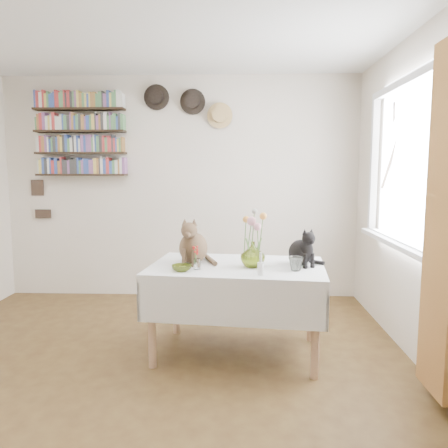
{
  "coord_description": "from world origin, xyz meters",
  "views": [
    {
      "loc": [
        0.67,
        -2.71,
        1.45
      ],
      "look_at": [
        0.56,
        0.53,
        1.05
      ],
      "focal_mm": 35.0,
      "sensor_mm": 36.0,
      "label": 1
    }
  ],
  "objects_px": {
    "dining_table": "(237,287)",
    "flower_vase": "(253,254)",
    "bookshelf_unit": "(80,135)",
    "tabby_cat": "(193,239)",
    "black_cat": "(301,246)"
  },
  "relations": [
    {
      "from": "dining_table",
      "to": "flower_vase",
      "type": "xyz_separation_m",
      "value": [
        0.12,
        -0.07,
        0.27
      ]
    },
    {
      "from": "dining_table",
      "to": "bookshelf_unit",
      "type": "relative_size",
      "value": 1.42
    },
    {
      "from": "dining_table",
      "to": "flower_vase",
      "type": "height_order",
      "value": "flower_vase"
    },
    {
      "from": "tabby_cat",
      "to": "bookshelf_unit",
      "type": "distance_m",
      "value": 2.23
    },
    {
      "from": "flower_vase",
      "to": "bookshelf_unit",
      "type": "bearing_deg",
      "value": 139.61
    },
    {
      "from": "tabby_cat",
      "to": "black_cat",
      "type": "height_order",
      "value": "tabby_cat"
    },
    {
      "from": "dining_table",
      "to": "flower_vase",
      "type": "distance_m",
      "value": 0.31
    },
    {
      "from": "dining_table",
      "to": "bookshelf_unit",
      "type": "bearing_deg",
      "value": 138.96
    },
    {
      "from": "dining_table",
      "to": "black_cat",
      "type": "xyz_separation_m",
      "value": [
        0.49,
        0.03,
        0.33
      ]
    },
    {
      "from": "dining_table",
      "to": "black_cat",
      "type": "bearing_deg",
      "value": 3.04
    },
    {
      "from": "flower_vase",
      "to": "bookshelf_unit",
      "type": "distance_m",
      "value": 2.67
    },
    {
      "from": "tabby_cat",
      "to": "flower_vase",
      "type": "relative_size",
      "value": 1.92
    },
    {
      "from": "dining_table",
      "to": "tabby_cat",
      "type": "bearing_deg",
      "value": 167.27
    },
    {
      "from": "black_cat",
      "to": "bookshelf_unit",
      "type": "xyz_separation_m",
      "value": [
        -2.25,
        1.5,
        0.98
      ]
    },
    {
      "from": "black_cat",
      "to": "bookshelf_unit",
      "type": "distance_m",
      "value": 2.88
    }
  ]
}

